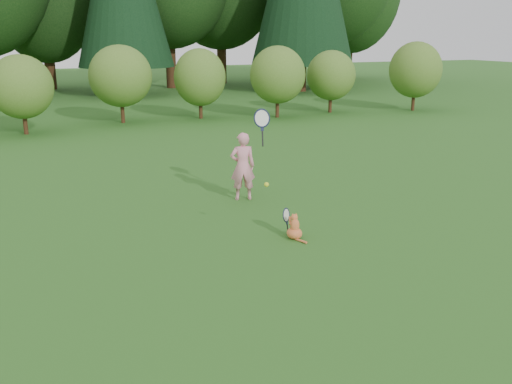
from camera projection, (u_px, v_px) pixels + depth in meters
name	position (u px, v px, depth m)	size (l,w,h in m)	color
ground	(264.00, 251.00, 8.55)	(100.00, 100.00, 0.00)	#225618
shrub_row	(116.00, 86.00, 19.74)	(28.00, 3.00, 2.80)	#476B21
child	(243.00, 165.00, 11.06)	(0.79, 0.54, 1.98)	pink
cat	(294.00, 225.00, 9.05)	(0.33, 0.57, 0.57)	#B95123
tennis_ball	(266.00, 185.00, 8.71)	(0.07, 0.07, 0.07)	#CDCB18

